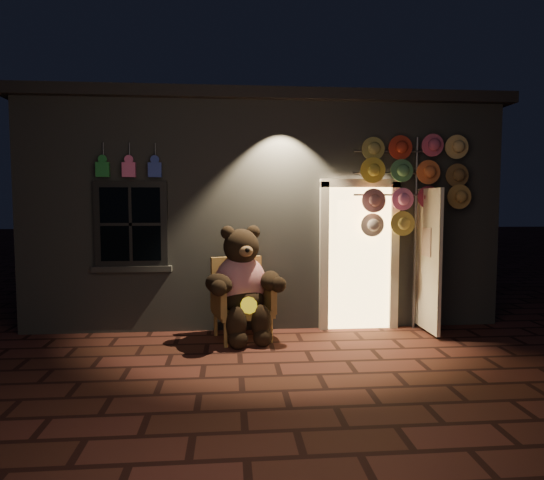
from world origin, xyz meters
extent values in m
plane|color=#552720|center=(0.00, 0.00, 0.00)|extent=(60.00, 60.00, 0.00)
cube|color=slate|center=(0.00, 4.00, 1.65)|extent=(7.00, 5.00, 3.30)
cube|color=black|center=(0.00, 4.00, 3.38)|extent=(7.30, 5.30, 0.16)
cube|color=black|center=(-1.90, 1.46, 1.55)|extent=(1.00, 0.10, 1.20)
cube|color=black|center=(-1.90, 1.43, 1.55)|extent=(0.82, 0.06, 1.02)
cube|color=slate|center=(-1.90, 1.46, 0.92)|extent=(1.10, 0.14, 0.08)
cube|color=#FFCD72|center=(1.35, 1.48, 1.05)|extent=(0.92, 0.10, 2.10)
cube|color=beige|center=(0.83, 1.44, 1.05)|extent=(0.12, 0.12, 2.20)
cube|color=beige|center=(1.87, 1.44, 1.05)|extent=(0.12, 0.12, 2.20)
cube|color=beige|center=(1.35, 1.44, 2.13)|extent=(1.16, 0.12, 0.12)
cube|color=beige|center=(2.25, 1.10, 1.05)|extent=(0.05, 0.80, 2.00)
cube|color=#238135|center=(-2.25, 1.38, 2.30)|extent=(0.18, 0.07, 0.20)
cylinder|color=#59595E|center=(-2.25, 1.44, 2.55)|extent=(0.02, 0.02, 0.25)
cube|color=pink|center=(-1.90, 1.38, 2.30)|extent=(0.18, 0.07, 0.20)
cylinder|color=#59595E|center=(-1.90, 1.44, 2.55)|extent=(0.02, 0.02, 0.25)
cube|color=#2D3F9E|center=(-1.55, 1.38, 2.30)|extent=(0.18, 0.07, 0.20)
cylinder|color=#59595E|center=(-1.55, 1.44, 2.55)|extent=(0.02, 0.02, 0.25)
cube|color=olive|center=(-0.36, 1.02, 0.38)|extent=(0.86, 0.82, 0.10)
cube|color=olive|center=(-0.44, 1.32, 0.74)|extent=(0.71, 0.26, 0.72)
cube|color=olive|center=(-0.69, 0.91, 0.58)|extent=(0.23, 0.62, 0.41)
cube|color=olive|center=(-0.03, 1.08, 0.58)|extent=(0.23, 0.62, 0.41)
cylinder|color=olive|center=(-0.59, 0.66, 0.16)|extent=(0.05, 0.05, 0.33)
cylinder|color=olive|center=(0.00, 0.82, 0.16)|extent=(0.05, 0.05, 0.33)
cylinder|color=olive|center=(-0.73, 1.22, 0.16)|extent=(0.05, 0.05, 0.33)
cylinder|color=olive|center=(-0.14, 1.37, 0.16)|extent=(0.05, 0.05, 0.33)
ellipsoid|color=#B51328|center=(-0.39, 1.07, 0.77)|extent=(0.83, 0.73, 0.74)
ellipsoid|color=black|center=(-0.37, 0.99, 0.55)|extent=(0.69, 0.63, 0.35)
sphere|color=black|center=(-0.38, 1.02, 1.26)|extent=(0.58, 0.58, 0.48)
sphere|color=black|center=(-0.56, 1.00, 1.45)|extent=(0.19, 0.19, 0.19)
sphere|color=black|center=(-0.21, 1.09, 1.45)|extent=(0.19, 0.19, 0.19)
ellipsoid|color=brown|center=(-0.32, 0.81, 1.22)|extent=(0.21, 0.17, 0.15)
ellipsoid|color=black|center=(-0.68, 0.76, 0.80)|extent=(0.50, 0.56, 0.27)
ellipsoid|color=black|center=(0.01, 0.94, 0.80)|extent=(0.32, 0.51, 0.27)
ellipsoid|color=black|center=(-0.45, 0.64, 0.30)|extent=(0.27, 0.27, 0.46)
ellipsoid|color=black|center=(-0.13, 0.73, 0.30)|extent=(0.27, 0.27, 0.46)
sphere|color=black|center=(-0.44, 0.58, 0.12)|extent=(0.25, 0.25, 0.25)
sphere|color=black|center=(-0.11, 0.67, 0.12)|extent=(0.25, 0.25, 0.25)
cylinder|color=yellow|center=(-0.29, 0.69, 0.53)|extent=(0.24, 0.15, 0.22)
cylinder|color=#59595E|center=(2.17, 1.38, 1.39)|extent=(0.04, 0.04, 2.79)
cylinder|color=#59595E|center=(1.86, 1.36, 2.58)|extent=(1.24, 0.03, 0.03)
cylinder|color=#59595E|center=(1.86, 1.36, 2.27)|extent=(1.24, 0.03, 0.03)
cylinder|color=#59595E|center=(1.86, 1.36, 1.96)|extent=(1.24, 0.03, 0.03)
cylinder|color=#9A9049|center=(1.50, 1.30, 2.63)|extent=(0.35, 0.11, 0.35)
cylinder|color=#B7301D|center=(1.91, 1.27, 2.63)|extent=(0.35, 0.11, 0.35)
cylinder|color=#CC4E73|center=(2.33, 1.24, 2.63)|extent=(0.35, 0.11, 0.35)
cylinder|color=#E1B86C|center=(2.74, 1.30, 2.63)|extent=(0.35, 0.11, 0.35)
cylinder|color=yellow|center=(1.50, 1.27, 2.27)|extent=(0.35, 0.11, 0.35)
cylinder|color=#51955B|center=(1.91, 1.24, 2.27)|extent=(0.35, 0.11, 0.35)
cylinder|color=orange|center=(2.33, 1.30, 2.27)|extent=(0.35, 0.11, 0.35)
cylinder|color=brown|center=(2.74, 1.27, 2.27)|extent=(0.35, 0.11, 0.35)
cylinder|color=pink|center=(1.50, 1.24, 1.91)|extent=(0.35, 0.11, 0.35)
cylinder|color=pink|center=(1.91, 1.30, 1.91)|extent=(0.35, 0.11, 0.35)
cylinder|color=#A22E46|center=(2.33, 1.27, 1.91)|extent=(0.35, 0.11, 0.35)
cylinder|color=#C59045|center=(2.74, 1.24, 1.91)|extent=(0.35, 0.11, 0.35)
cylinder|color=beige|center=(1.50, 1.30, 1.55)|extent=(0.35, 0.11, 0.35)
cylinder|color=gold|center=(1.91, 1.27, 1.55)|extent=(0.35, 0.11, 0.35)
camera|label=1|loc=(-0.53, -5.45, 1.85)|focal=32.00mm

